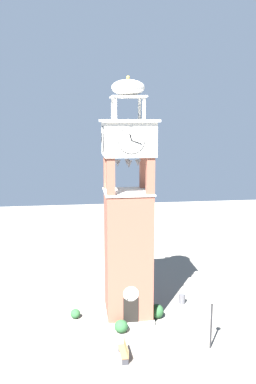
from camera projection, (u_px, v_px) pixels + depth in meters
ground at (128, 316)px, 30.41m from camera, size 80.00×80.00×0.00m
clock_tower at (128, 224)px, 29.06m from camera, size 3.88×3.88×17.69m
park_bench at (124, 351)px, 24.99m from camera, size 0.51×1.62×0.95m
lamp_post at (212, 313)px, 25.74m from camera, size 0.36×0.36×3.48m
trash_bin at (182, 299)px, 32.37m from camera, size 0.52×0.52×0.80m
shrub_near_entry at (157, 311)px, 30.02m from camera, size 1.01×1.01×1.06m
shrub_left_of_tower at (75, 314)px, 30.00m from camera, size 0.74×0.74×0.71m
shrub_behind_bench at (121, 326)px, 28.03m from camera, size 0.97×0.97×0.88m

